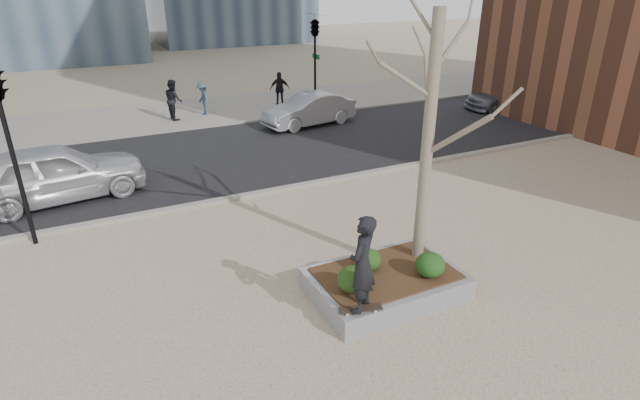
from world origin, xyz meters
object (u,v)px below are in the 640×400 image
police_car (54,173)px  skateboard (360,310)px  planter (385,283)px  skateboarder (362,264)px

police_car → skateboard: bearing=-159.7°
planter → skateboarder: (-1.10, -0.84, 1.21)m
planter → police_car: (-5.91, 8.21, 0.63)m
planter → police_car: police_car is taller
police_car → planter: bearing=-152.0°
skateboarder → police_car: bearing=-100.8°
skateboard → planter: bearing=53.2°
planter → skateboard: skateboard is taller
skateboard → police_car: police_car is taller
skateboard → police_car: size_ratio=0.16×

